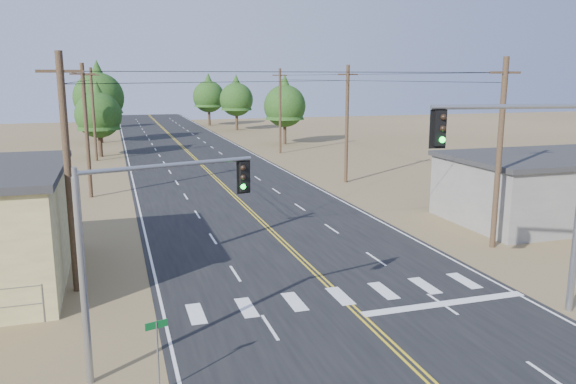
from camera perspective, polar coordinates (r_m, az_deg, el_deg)
name	(u,v)px	position (r m, az deg, el deg)	size (l,w,h in m)	color
road	(232,194)	(44.16, -5.71, -0.18)	(15.00, 200.00, 0.02)	black
building_right	(567,188)	(40.23, 26.45, 0.38)	(15.00, 8.00, 4.00)	gray
utility_pole_left_near	(68,173)	(24.74, -21.44, 1.83)	(1.80, 0.30, 10.00)	#4C3826
utility_pole_left_mid	(86,130)	(44.58, -19.79, 5.95)	(1.80, 0.30, 10.00)	#4C3826
utility_pole_left_far	(94,114)	(64.51, -19.15, 7.52)	(1.80, 0.30, 10.00)	#4C3826
utility_pole_right_near	(499,153)	(31.24, 20.67, 3.76)	(1.80, 0.30, 10.00)	#4C3826
utility_pole_right_mid	(347,123)	(48.48, 6.00, 6.96)	(1.80, 0.30, 10.00)	#4C3826
utility_pole_right_far	(280,110)	(67.27, -0.81, 8.29)	(1.80, 0.30, 10.00)	#4C3826
signal_mast_left	(136,232)	(17.41, -15.15, -3.92)	(5.48, 1.68, 6.53)	gray
signal_mast_right	(540,174)	(22.61, 24.23, 1.69)	(6.18, 1.19, 8.17)	gray
street_sign	(157,345)	(16.91, -13.12, -14.94)	(0.64, 0.21, 2.23)	gray
tree_left_near	(98,110)	(67.82, -18.75, 7.86)	(5.19, 5.19, 8.64)	#3F2D1E
tree_left_mid	(98,92)	(82.34, -18.71, 9.56)	(6.80, 6.80, 11.33)	#3F2D1E
tree_left_far	(109,105)	(107.43, -17.73, 8.38)	(3.91, 3.91, 6.52)	#3F2D1E
tree_right_near	(285,102)	(76.41, -0.33, 9.16)	(5.64, 5.64, 9.40)	#3F2D1E
tree_right_mid	(236,96)	(97.94, -5.27, 9.68)	(5.71, 5.71, 9.51)	#3F2D1E
tree_right_far	(209,93)	(107.93, -8.07, 9.89)	(5.90, 5.90, 9.83)	#3F2D1E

